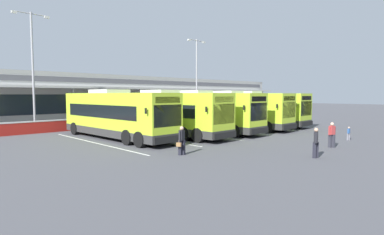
{
  "coord_description": "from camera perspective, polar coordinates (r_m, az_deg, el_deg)",
  "views": [
    {
      "loc": [
        -20.66,
        -14.34,
        3.38
      ],
      "look_at": [
        -3.83,
        3.0,
        1.6
      ],
      "focal_mm": 29.07,
      "sensor_mm": 36.0,
      "label": 1
    }
  ],
  "objects": [
    {
      "name": "bay_stripe_mid_east",
      "position": [
        33.94,
        8.79,
        -1.54
      ],
      "size": [
        0.14,
        13.0,
        0.01
      ],
      "primitive_type": "cube",
      "color": "silver",
      "rests_on": "ground"
    },
    {
      "name": "pedestrian_with_handbag",
      "position": [
        17.4,
        -1.93,
        -4.13
      ],
      "size": [
        0.65,
        0.38,
        1.62
      ],
      "color": "black",
      "rests_on": "ground"
    },
    {
      "name": "lamp_post_centre",
      "position": [
        43.55,
        0.85,
        8.05
      ],
      "size": [
        3.24,
        0.28,
        11.0
      ],
      "color": "#9E9EA3",
      "rests_on": "ground"
    },
    {
      "name": "bay_stripe_east",
      "position": [
        37.36,
        12.67,
        -1.07
      ],
      "size": [
        0.14,
        13.0,
        0.01
      ],
      "primitive_type": "cube",
      "color": "silver",
      "rests_on": "ground"
    },
    {
      "name": "coach_bus_right_centre",
      "position": [
        31.86,
        7.7,
        1.31
      ],
      "size": [
        3.12,
        12.21,
        3.78
      ],
      "color": "#B7DB2D",
      "rests_on": "ground"
    },
    {
      "name": "lamp_post_west",
      "position": [
        32.98,
        -27.2,
        8.82
      ],
      "size": [
        3.24,
        0.28,
        11.0
      ],
      "color": "#9E9EA3",
      "rests_on": "ground"
    },
    {
      "name": "bay_stripe_west",
      "position": [
        25.12,
        -8.85,
        -3.56
      ],
      "size": [
        0.14,
        13.0,
        0.01
      ],
      "primitive_type": "cube",
      "color": "silver",
      "rests_on": "ground"
    },
    {
      "name": "pedestrian_child",
      "position": [
        25.84,
        26.81,
        -2.55
      ],
      "size": [
        0.33,
        0.19,
        1.0
      ],
      "color": "slate",
      "rests_on": "ground"
    },
    {
      "name": "pedestrian_in_dark_coat",
      "position": [
        17.86,
        21.78,
        -4.16
      ],
      "size": [
        0.53,
        0.34,
        1.62
      ],
      "color": "black",
      "rests_on": "ground"
    },
    {
      "name": "coach_bus_leftmost",
      "position": [
        24.51,
        -13.73,
        0.36
      ],
      "size": [
        3.12,
        12.21,
        3.78
      ],
      "color": "#B7DB2D",
      "rests_on": "ground"
    },
    {
      "name": "ground_plane",
      "position": [
        25.37,
        11.02,
        -3.52
      ],
      "size": [
        200.0,
        200.0,
        0.0
      ],
      "primitive_type": "plane",
      "color": "#4C4C51"
    },
    {
      "name": "pedestrian_near_bin",
      "position": [
        21.76,
        24.28,
        -2.78
      ],
      "size": [
        0.53,
        0.38,
        1.62
      ],
      "color": "#33333D",
      "rests_on": "ground"
    },
    {
      "name": "bay_stripe_mid_west",
      "position": [
        27.74,
        -1.75,
        -2.78
      ],
      "size": [
        0.14,
        13.0,
        0.01
      ],
      "primitive_type": "cube",
      "color": "silver",
      "rests_on": "ground"
    },
    {
      "name": "coach_bus_centre",
      "position": [
        28.48,
        1.85,
        1.0
      ],
      "size": [
        3.12,
        12.21,
        3.78
      ],
      "color": "#B7DB2D",
      "rests_on": "ground"
    },
    {
      "name": "bay_stripe_centre",
      "position": [
        30.71,
        4.05,
        -2.11
      ],
      "size": [
        0.14,
        13.0,
        0.01
      ],
      "primitive_type": "cube",
      "color": "silver",
      "rests_on": "ground"
    },
    {
      "name": "red_barrier_wall",
      "position": [
        35.58,
        -8.5,
        -0.38
      ],
      "size": [
        60.0,
        0.4,
        1.1
      ],
      "color": "maroon",
      "rests_on": "ground"
    },
    {
      "name": "terminal_building",
      "position": [
        46.13,
        -17.57,
        3.56
      ],
      "size": [
        70.0,
        13.0,
        6.0
      ],
      "color": "#B7B7B2",
      "rests_on": "ground"
    },
    {
      "name": "bay_stripe_far_west",
      "position": [
        22.98,
        -17.46,
        -4.43
      ],
      "size": [
        0.14,
        13.0,
        0.01
      ],
      "primitive_type": "cube",
      "color": "silver",
      "rests_on": "ground"
    },
    {
      "name": "coach_bus_rightmost",
      "position": [
        35.11,
        11.23,
        1.53
      ],
      "size": [
        3.12,
        12.21,
        3.78
      ],
      "color": "#B7DB2D",
      "rests_on": "ground"
    },
    {
      "name": "coach_bus_left_centre",
      "position": [
        25.92,
        -4.55,
        0.67
      ],
      "size": [
        3.12,
        12.21,
        3.78
      ],
      "color": "#B7DB2D",
      "rests_on": "ground"
    }
  ]
}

